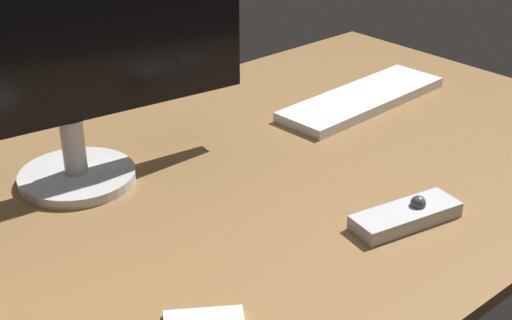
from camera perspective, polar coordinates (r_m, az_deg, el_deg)
desk at (r=116.25cm, az=-0.15°, el=-1.76°), size 140.00×84.00×2.00cm
monitor at (r=108.82cm, az=-14.98°, el=9.73°), size 58.21×18.02×43.74cm
keyboard at (r=144.34cm, az=8.24°, el=4.70°), size 38.11×12.98×1.90cm
media_remote at (r=105.46cm, az=11.55°, el=-4.23°), size 17.05×8.67×3.70cm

